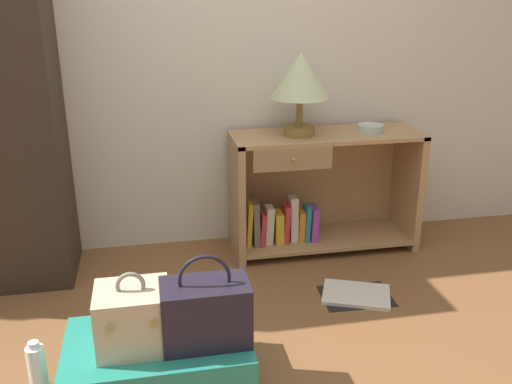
% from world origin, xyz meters
% --- Properties ---
extents(back_wall, '(6.40, 0.10, 2.60)m').
position_xyz_m(back_wall, '(0.00, 1.50, 1.30)').
color(back_wall, silver).
rests_on(back_wall, ground_plane).
extents(bookshelf, '(1.06, 0.39, 0.69)m').
position_xyz_m(bookshelf, '(0.69, 1.25, 0.34)').
color(bookshelf, tan).
rests_on(bookshelf, ground_plane).
extents(table_lamp, '(0.32, 0.32, 0.45)m').
position_xyz_m(table_lamp, '(0.57, 1.23, 0.99)').
color(table_lamp, olive).
rests_on(table_lamp, bookshelf).
extents(bowl, '(0.15, 0.15, 0.04)m').
position_xyz_m(bowl, '(0.98, 1.22, 0.71)').
color(bowl, silver).
rests_on(bowl, bookshelf).
extents(suitcase_large, '(0.70, 0.46, 0.20)m').
position_xyz_m(suitcase_large, '(-0.26, 0.16, 0.10)').
color(suitcase_large, teal).
rests_on(suitcase_large, ground_plane).
extents(train_case, '(0.27, 0.23, 0.30)m').
position_xyz_m(train_case, '(-0.34, 0.14, 0.32)').
color(train_case, beige).
rests_on(train_case, suitcase_large).
extents(handbag, '(0.32, 0.19, 0.36)m').
position_xyz_m(handbag, '(-0.07, 0.11, 0.33)').
color(handbag, '#231E2D').
rests_on(handbag, suitcase_large).
extents(bottle, '(0.07, 0.07, 0.21)m').
position_xyz_m(bottle, '(-0.71, 0.22, 0.10)').
color(bottle, white).
rests_on(bottle, ground_plane).
extents(open_book_on_floor, '(0.39, 0.34, 0.02)m').
position_xyz_m(open_book_on_floor, '(0.73, 0.64, 0.01)').
color(open_book_on_floor, white).
rests_on(open_book_on_floor, ground_plane).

